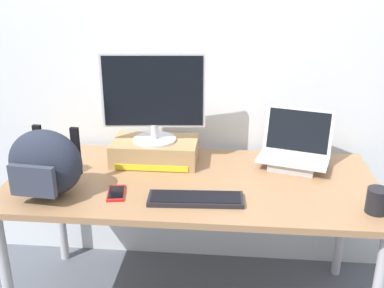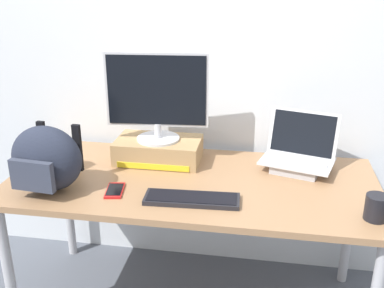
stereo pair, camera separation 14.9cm
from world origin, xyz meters
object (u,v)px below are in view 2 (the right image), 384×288
at_px(open_laptop, 298,159).
at_px(plush_toy, 69,158).
at_px(toner_box_yellow, 159,150).
at_px(external_keyboard, 192,199).
at_px(desktop_monitor, 157,97).
at_px(cell_phone, 115,190).
at_px(coffee_mug, 377,208).
at_px(messenger_backpack, 46,159).

distance_m(open_laptop, plush_toy, 1.13).
bearing_deg(plush_toy, toner_box_yellow, 22.60).
xyz_separation_m(open_laptop, external_keyboard, (-0.46, -0.42, -0.05)).
xyz_separation_m(desktop_monitor, open_laptop, (0.70, 0.01, -0.28)).
xyz_separation_m(desktop_monitor, cell_phone, (-0.11, -0.37, -0.33)).
bearing_deg(cell_phone, desktop_monitor, 63.89).
height_order(coffee_mug, cell_phone, coffee_mug).
distance_m(coffee_mug, plush_toy, 1.43).
bearing_deg(plush_toy, open_laptop, 9.26).
relative_size(messenger_backpack, coffee_mug, 2.60).
xyz_separation_m(coffee_mug, cell_phone, (-1.10, 0.06, -0.05)).
xyz_separation_m(coffee_mug, plush_toy, (-1.40, 0.26, 0.01)).
bearing_deg(cell_phone, messenger_backpack, 175.80).
relative_size(desktop_monitor, messenger_backpack, 1.47).
bearing_deg(toner_box_yellow, cell_phone, -106.75).
distance_m(external_keyboard, plush_toy, 0.70).
height_order(toner_box_yellow, open_laptop, open_laptop).
relative_size(toner_box_yellow, coffee_mug, 3.23).
xyz_separation_m(toner_box_yellow, desktop_monitor, (0.00, -0.00, 0.28)).
xyz_separation_m(desktop_monitor, external_keyboard, (0.24, -0.41, -0.33)).
bearing_deg(toner_box_yellow, external_keyboard, -59.19).
bearing_deg(toner_box_yellow, open_laptop, 0.80).
xyz_separation_m(toner_box_yellow, messenger_backpack, (-0.41, -0.40, 0.09)).
xyz_separation_m(toner_box_yellow, open_laptop, (0.70, 0.01, -0.00)).
height_order(open_laptop, cell_phone, open_laptop).
xyz_separation_m(open_laptop, cell_phone, (-0.82, -0.38, -0.05)).
xyz_separation_m(external_keyboard, coffee_mug, (0.75, -0.03, 0.04)).
distance_m(external_keyboard, coffee_mug, 0.75).
bearing_deg(plush_toy, coffee_mug, -10.50).
bearing_deg(plush_toy, external_keyboard, -19.65).
bearing_deg(external_keyboard, open_laptop, 39.17).
relative_size(open_laptop, coffee_mug, 2.93).
bearing_deg(open_laptop, cell_phone, -138.73).
relative_size(messenger_backpack, cell_phone, 2.21).
distance_m(desktop_monitor, cell_phone, 0.51).
bearing_deg(open_laptop, toner_box_yellow, -163.15).
bearing_deg(cell_phone, toner_box_yellow, 63.96).
height_order(desktop_monitor, plush_toy, desktop_monitor).
height_order(open_laptop, messenger_backpack, messenger_backpack).
distance_m(toner_box_yellow, plush_toy, 0.45).
bearing_deg(plush_toy, cell_phone, -33.87).
height_order(messenger_backpack, plush_toy, messenger_backpack).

